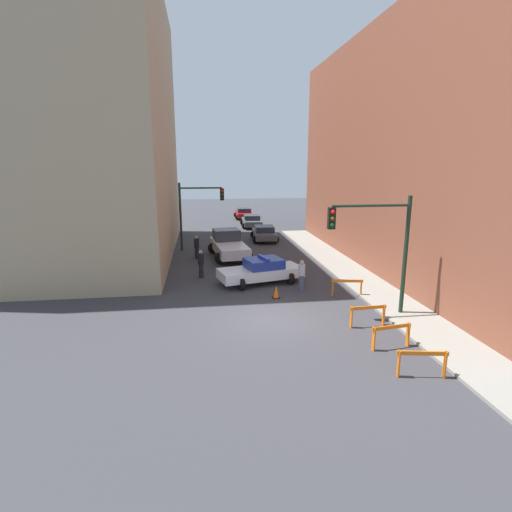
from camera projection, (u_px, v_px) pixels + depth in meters
ground_plane at (270, 319)px, 17.39m from camera, size 120.00×120.00×0.00m
sidewalk_right at (404, 311)px, 18.21m from camera, size 2.40×44.00×0.12m
building_corner_left at (63, 126)px, 27.21m from camera, size 14.00×20.00×18.21m
building_right at (458, 152)px, 25.23m from camera, size 12.00×28.00×14.71m
traffic_light_near at (381, 238)px, 16.99m from camera, size 3.64×0.35×5.20m
traffic_light_far at (195, 207)px, 30.44m from camera, size 3.44×0.35×5.20m
police_car at (261, 271)px, 22.53m from camera, size 5.01×3.06×1.52m
white_truck at (229, 245)px, 28.75m from camera, size 3.03×5.59×1.90m
parked_car_near at (264, 233)px, 34.91m from camera, size 2.44×4.40×1.31m
parked_car_mid at (252, 221)px, 42.13m from camera, size 2.37×4.36×1.31m
parked_car_far at (244, 213)px, 48.59m from camera, size 2.29×4.31×1.31m
pedestrian_crossing at (201, 263)px, 23.55m from camera, size 0.36×0.36×1.66m
pedestrian_corner at (197, 247)px, 28.21m from camera, size 0.45×0.45×1.66m
pedestrian_sidewalk at (302, 275)px, 21.19m from camera, size 0.36×0.36×1.66m
barrier_front at (422, 359)px, 12.56m from camera, size 1.58×0.42×0.90m
barrier_mid at (391, 332)px, 14.56m from camera, size 1.59×0.37×0.90m
barrier_back at (368, 312)px, 16.51m from camera, size 1.60×0.23×0.90m
barrier_corner at (347, 285)px, 20.23m from camera, size 1.58×0.42×0.90m
traffic_cone at (276, 292)px, 20.08m from camera, size 0.36×0.36×0.66m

